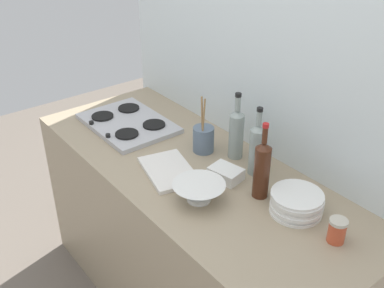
{
  "coord_description": "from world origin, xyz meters",
  "views": [
    {
      "loc": [
        1.37,
        -1.07,
        2.02
      ],
      "look_at": [
        0.0,
        0.0,
        1.02
      ],
      "focal_mm": 43.02,
      "sensor_mm": 36.0,
      "label": 1
    }
  ],
  "objects": [
    {
      "name": "counter_block",
      "position": [
        0.0,
        0.0,
        0.45
      ],
      "size": [
        1.8,
        0.7,
        0.9
      ],
      "primitive_type": "cube",
      "color": "tan",
      "rests_on": "ground"
    },
    {
      "name": "backsplash_panel",
      "position": [
        0.0,
        0.38,
        1.21
      ],
      "size": [
        1.9,
        0.06,
        2.42
      ],
      "primitive_type": "cube",
      "color": "silver",
      "rests_on": "ground"
    },
    {
      "name": "stovetop_hob",
      "position": [
        -0.53,
        -0.01,
        0.91
      ],
      "size": [
        0.5,
        0.36,
        0.04
      ],
      "color": "#B2B2B7",
      "rests_on": "counter_block"
    },
    {
      "name": "plate_stack",
      "position": [
        0.5,
        0.12,
        0.94
      ],
      "size": [
        0.21,
        0.21,
        0.08
      ],
      "color": "white",
      "rests_on": "counter_block"
    },
    {
      "name": "wine_bottle_leftmost",
      "position": [
        0.2,
        0.19,
        1.02
      ],
      "size": [
        0.07,
        0.07,
        0.32
      ],
      "color": "gray",
      "rests_on": "counter_block"
    },
    {
      "name": "wine_bottle_mid_left",
      "position": [
        0.05,
        0.22,
        1.03
      ],
      "size": [
        0.07,
        0.07,
        0.32
      ],
      "color": "gray",
      "rests_on": "counter_block"
    },
    {
      "name": "wine_bottle_mid_right",
      "position": [
        0.34,
        0.09,
        1.03
      ],
      "size": [
        0.07,
        0.07,
        0.33
      ],
      "color": "#472314",
      "rests_on": "counter_block"
    },
    {
      "name": "mixing_bowl",
      "position": [
        0.21,
        -0.13,
        0.94
      ],
      "size": [
        0.21,
        0.21,
        0.08
      ],
      "color": "white",
      "rests_on": "counter_block"
    },
    {
      "name": "butter_dish",
      "position": [
        0.16,
        0.06,
        0.93
      ],
      "size": [
        0.15,
        0.12,
        0.05
      ],
      "primitive_type": "cube",
      "rotation": [
        0.0,
        0.0,
        0.19
      ],
      "color": "white",
      "rests_on": "counter_block"
    },
    {
      "name": "utensil_crock",
      "position": [
        -0.08,
        0.13,
        0.96
      ],
      "size": [
        0.1,
        0.1,
        0.28
      ],
      "color": "slate",
      "rests_on": "counter_block"
    },
    {
      "name": "condiment_jar_front",
      "position": [
        0.7,
        0.1,
        0.95
      ],
      "size": [
        0.07,
        0.07,
        0.09
      ],
      "color": "#C64C2D",
      "rests_on": "counter_block"
    },
    {
      "name": "cutting_board",
      "position": [
        -0.03,
        -0.11,
        0.91
      ],
      "size": [
        0.33,
        0.26,
        0.02
      ],
      "primitive_type": "cube",
      "rotation": [
        0.0,
        0.0,
        -0.25
      ],
      "color": "silver",
      "rests_on": "counter_block"
    }
  ]
}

